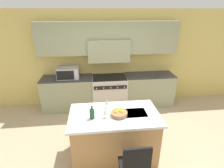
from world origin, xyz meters
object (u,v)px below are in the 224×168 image
Objects in this scene: wine_glass_near at (105,112)px; fruit_bowl at (119,113)px; range_stove at (109,92)px; island_chair at (135,166)px; wine_bottle at (92,114)px; microwave at (68,73)px; wine_glass_far at (107,102)px.

fruit_bowl is at bearing 11.26° from wine_glass_near.
fruit_bowl is (0.25, 0.05, -0.08)m from wine_glass_near.
island_chair is (0.11, -2.73, 0.07)m from range_stove.
island_chair is at bearing -50.97° from wine_bottle.
range_stove is at bearing -0.96° from microwave.
wine_glass_near is (-0.26, -2.00, 0.58)m from range_stove.
wine_glass_far is at bearing -61.56° from microwave.
fruit_bowl is at bearing -56.18° from wine_glass_far.
fruit_bowl is at bearing -90.46° from range_stove.
fruit_bowl reaches higher than range_stove.
wine_glass_near is at bearing -97.45° from range_stove.
wine_glass_far is at bearing 81.02° from wine_glass_near.
island_chair is 0.90m from fruit_bowl.
wine_glass_near is at bearing 116.90° from island_chair.
microwave is 1.91m from wine_glass_far.
microwave is at bearing 118.44° from wine_glass_far.
wine_bottle reaches higher than island_chair.
fruit_bowl is at bearing 5.05° from wine_bottle.
range_stove is at bearing 76.21° from wine_bottle.
wine_bottle is at bearing -103.79° from range_stove.
wine_glass_near is at bearing -98.98° from wine_glass_far.
fruit_bowl is at bearing -60.73° from microwave.
range_stove is 3.22× the size of fruit_bowl.
microwave reaches higher than island_chair.
wine_glass_near and wine_glass_far have the same top height.
microwave is 3.15× the size of wine_glass_far.
island_chair is 5.29× the size of wine_glass_far.
wine_glass_far is (0.28, 0.33, 0.03)m from wine_bottle.
fruit_bowl is at bearing 99.10° from island_chair.
microwave is at bearing 179.04° from range_stove.
range_stove is at bearing 92.30° from island_chair.
wine_glass_near reaches higher than island_chair.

